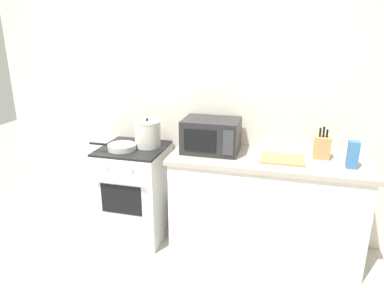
{
  "coord_description": "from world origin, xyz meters",
  "views": [
    {
      "loc": [
        0.99,
        -2.28,
        1.96
      ],
      "look_at": [
        0.23,
        0.6,
        1.0
      ],
      "focal_mm": 32.72,
      "sensor_mm": 36.0,
      "label": 1
    }
  ],
  "objects": [
    {
      "name": "frying_pan",
      "position": [
        -0.42,
        0.51,
        0.95
      ],
      "size": [
        0.46,
        0.26,
        0.05
      ],
      "color": "beige",
      "rests_on": "stove"
    },
    {
      "name": "microwave",
      "position": [
        0.39,
        0.68,
        1.07
      ],
      "size": [
        0.5,
        0.37,
        0.3
      ],
      "color": "#232326",
      "rests_on": "countertop_right"
    },
    {
      "name": "stock_pot",
      "position": [
        -0.22,
        0.66,
        1.04
      ],
      "size": [
        0.33,
        0.25,
        0.28
      ],
      "color": "beige",
      "rests_on": "stove"
    },
    {
      "name": "back_wall",
      "position": [
        0.3,
        0.97,
        1.25
      ],
      "size": [
        4.4,
        0.1,
        2.5
      ],
      "primitive_type": "cube",
      "color": "silver",
      "rests_on": "ground_plane"
    },
    {
      "name": "cutting_board",
      "position": [
        1.02,
        0.6,
        0.93
      ],
      "size": [
        0.36,
        0.26,
        0.02
      ],
      "primitive_type": "cube",
      "color": "tan",
      "rests_on": "countertop_right"
    },
    {
      "name": "knife_block",
      "position": [
        1.34,
        0.74,
        1.02
      ],
      "size": [
        0.13,
        0.1,
        0.28
      ],
      "color": "tan",
      "rests_on": "countertop_right"
    },
    {
      "name": "ground_plane",
      "position": [
        0.0,
        0.0,
        0.0
      ],
      "size": [
        10.0,
        10.0,
        0.0
      ],
      "primitive_type": "plane",
      "color": "#B2ADA3"
    },
    {
      "name": "lower_cabinet_right",
      "position": [
        0.9,
        0.62,
        0.44
      ],
      "size": [
        1.64,
        0.56,
        0.88
      ],
      "primitive_type": "cube",
      "color": "white",
      "rests_on": "ground_plane"
    },
    {
      "name": "stove",
      "position": [
        -0.35,
        0.6,
        0.46
      ],
      "size": [
        0.6,
        0.64,
        0.92
      ],
      "color": "white",
      "rests_on": "ground_plane"
    },
    {
      "name": "countertop_right",
      "position": [
        0.9,
        0.62,
        0.9
      ],
      "size": [
        1.7,
        0.6,
        0.04
      ],
      "primitive_type": "cube",
      "color": "#ADA393",
      "rests_on": "lower_cabinet_right"
    },
    {
      "name": "pasta_box",
      "position": [
        1.56,
        0.57,
        1.03
      ],
      "size": [
        0.08,
        0.08,
        0.22
      ],
      "primitive_type": "cube",
      "color": "teal",
      "rests_on": "countertop_right"
    }
  ]
}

